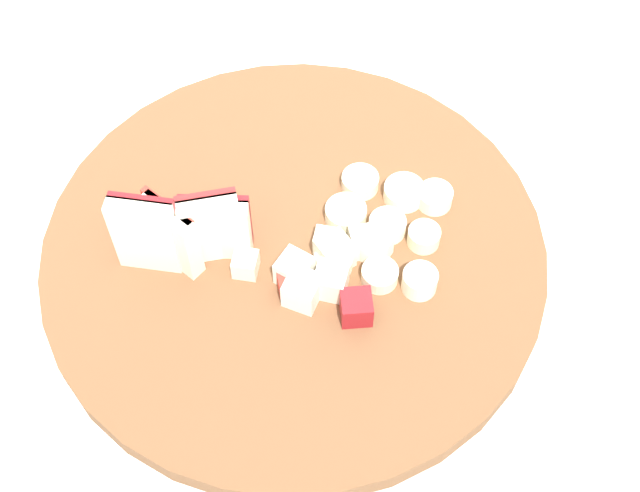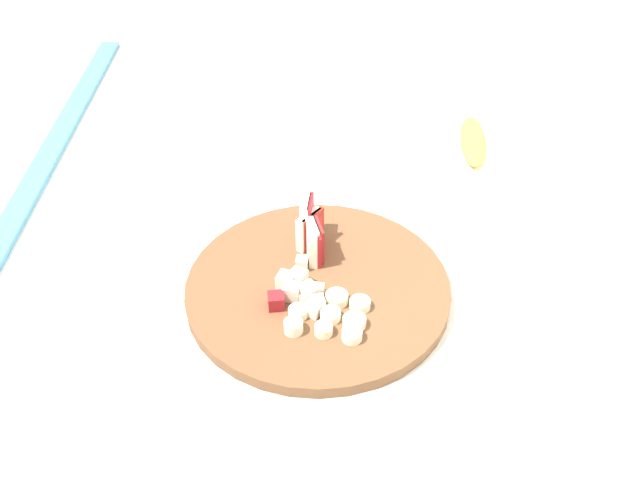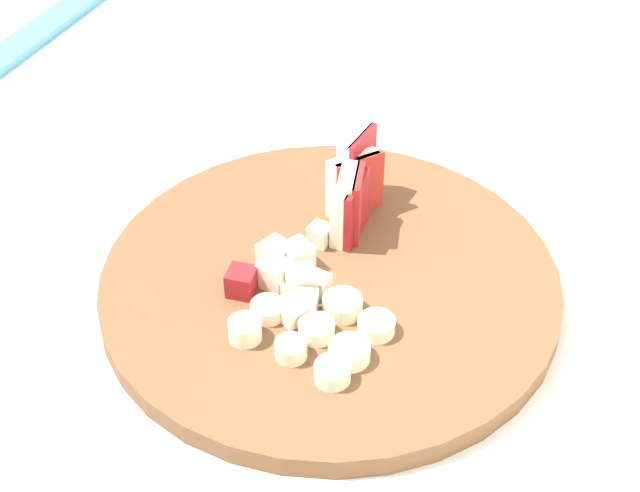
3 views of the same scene
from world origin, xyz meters
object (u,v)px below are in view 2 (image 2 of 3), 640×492
(banana_slice_rows, at_px, (329,314))
(small_jar, at_px, (493,223))
(banana_peel, at_px, (473,141))
(apple_wedge_fan, at_px, (312,233))
(apple_dice_pile, at_px, (298,289))
(cutting_board, at_px, (318,288))

(banana_slice_rows, bearing_deg, small_jar, 120.78)
(banana_peel, xyz_separation_m, small_jar, (0.30, -0.04, 0.05))
(apple_wedge_fan, distance_m, small_jar, 0.25)
(apple_dice_pile, bearing_deg, apple_wedge_fan, 169.40)
(apple_wedge_fan, relative_size, banana_peel, 0.54)
(small_jar, bearing_deg, apple_wedge_fan, -89.99)
(apple_dice_pile, xyz_separation_m, small_jar, (-0.09, 0.27, 0.03))
(apple_dice_pile, xyz_separation_m, banana_peel, (-0.39, 0.30, -0.02))
(small_jar, bearing_deg, apple_dice_pile, -70.71)
(banana_peel, bearing_deg, small_jar, -6.72)
(apple_wedge_fan, height_order, banana_slice_rows, apple_wedge_fan)
(apple_wedge_fan, xyz_separation_m, apple_dice_pile, (0.09, -0.02, -0.02))
(banana_peel, bearing_deg, cutting_board, -36.61)
(cutting_board, distance_m, small_jar, 0.26)
(apple_wedge_fan, relative_size, small_jar, 0.73)
(cutting_board, relative_size, apple_dice_pile, 3.20)
(banana_slice_rows, bearing_deg, cutting_board, -167.81)
(apple_wedge_fan, height_order, apple_dice_pile, apple_wedge_fan)
(cutting_board, bearing_deg, banana_peel, 143.39)
(banana_slice_rows, height_order, small_jar, small_jar)
(cutting_board, distance_m, banana_peel, 0.46)
(cutting_board, xyz_separation_m, apple_dice_pile, (0.02, -0.03, 0.02))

